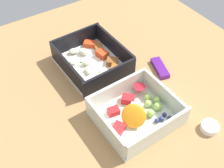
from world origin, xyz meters
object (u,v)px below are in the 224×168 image
at_px(fruit_bowl, 136,112).
at_px(paper_cup_liner, 210,127).
at_px(pasta_container, 93,61).
at_px(candy_bar, 161,69).

xyz_separation_m(fruit_bowl, paper_cup_liner, (0.11, 0.11, -0.01)).
distance_m(pasta_container, candy_bar, 0.17).
bearing_deg(paper_cup_liner, pasta_container, -160.47).
distance_m(candy_bar, paper_cup_liner, 0.19).
relative_size(pasta_container, fruit_bowl, 1.10).
xyz_separation_m(pasta_container, candy_bar, (0.11, 0.13, -0.01)).
relative_size(fruit_bowl, paper_cup_liner, 4.41).
distance_m(pasta_container, fruit_bowl, 0.19).
bearing_deg(candy_bar, paper_cup_liner, -8.49).
xyz_separation_m(pasta_container, fruit_bowl, (0.19, -0.00, 0.00)).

